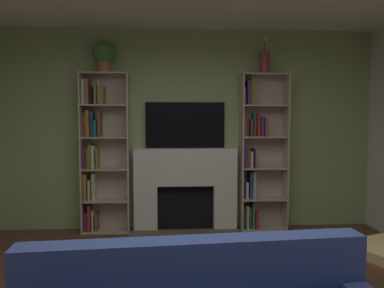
{
  "coord_description": "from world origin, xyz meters",
  "views": [
    {
      "loc": [
        -0.2,
        -2.36,
        1.51
      ],
      "look_at": [
        0.0,
        1.08,
        1.28
      ],
      "focal_mm": 34.22,
      "sensor_mm": 36.0,
      "label": 1
    }
  ],
  "objects_px": {
    "bookshelf_right": "(258,154)",
    "potted_plant": "(104,54)",
    "tv": "(185,125)",
    "fireplace": "(185,187)",
    "vase_with_flowers": "(265,61)",
    "bookshelf_left": "(100,151)"
  },
  "relations": [
    {
      "from": "tv",
      "to": "bookshelf_left",
      "type": "xyz_separation_m",
      "value": [
        -1.15,
        -0.07,
        -0.34
      ]
    },
    {
      "from": "bookshelf_left",
      "to": "bookshelf_right",
      "type": "xyz_separation_m",
      "value": [
        2.15,
        -0.0,
        -0.05
      ]
    },
    {
      "from": "tv",
      "to": "potted_plant",
      "type": "distance_m",
      "value": 1.42
    },
    {
      "from": "fireplace",
      "to": "bookshelf_right",
      "type": "distance_m",
      "value": 1.09
    },
    {
      "from": "fireplace",
      "to": "bookshelf_right",
      "type": "xyz_separation_m",
      "value": [
        1.0,
        0.01,
        0.45
      ]
    },
    {
      "from": "fireplace",
      "to": "bookshelf_right",
      "type": "bearing_deg",
      "value": 0.58
    },
    {
      "from": "tv",
      "to": "bookshelf_right",
      "type": "height_order",
      "value": "bookshelf_right"
    },
    {
      "from": "tv",
      "to": "bookshelf_right",
      "type": "distance_m",
      "value": 1.08
    },
    {
      "from": "fireplace",
      "to": "bookshelf_left",
      "type": "distance_m",
      "value": 1.26
    },
    {
      "from": "tv",
      "to": "vase_with_flowers",
      "type": "xyz_separation_m",
      "value": [
        1.07,
        -0.12,
        0.87
      ]
    },
    {
      "from": "bookshelf_left",
      "to": "bookshelf_right",
      "type": "distance_m",
      "value": 2.15
    },
    {
      "from": "fireplace",
      "to": "potted_plant",
      "type": "xyz_separation_m",
      "value": [
        -1.07,
        -0.04,
        1.77
      ]
    },
    {
      "from": "vase_with_flowers",
      "to": "bookshelf_left",
      "type": "bearing_deg",
      "value": 178.68
    },
    {
      "from": "bookshelf_right",
      "to": "potted_plant",
      "type": "distance_m",
      "value": 2.46
    },
    {
      "from": "fireplace",
      "to": "bookshelf_left",
      "type": "xyz_separation_m",
      "value": [
        -1.15,
        0.02,
        0.5
      ]
    },
    {
      "from": "tv",
      "to": "bookshelf_right",
      "type": "xyz_separation_m",
      "value": [
        1.0,
        -0.07,
        -0.4
      ]
    },
    {
      "from": "fireplace",
      "to": "tv",
      "type": "relative_size",
      "value": 1.38
    },
    {
      "from": "bookshelf_left",
      "to": "potted_plant",
      "type": "height_order",
      "value": "potted_plant"
    },
    {
      "from": "fireplace",
      "to": "bookshelf_left",
      "type": "bearing_deg",
      "value": 179.25
    },
    {
      "from": "tv",
      "to": "vase_with_flowers",
      "type": "distance_m",
      "value": 1.38
    },
    {
      "from": "bookshelf_left",
      "to": "vase_with_flowers",
      "type": "xyz_separation_m",
      "value": [
        2.22,
        -0.05,
        1.21
      ]
    },
    {
      "from": "potted_plant",
      "to": "vase_with_flowers",
      "type": "bearing_deg",
      "value": -0.0
    }
  ]
}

